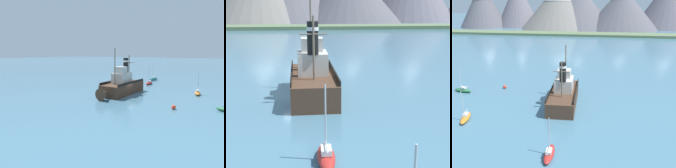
{
  "view_description": "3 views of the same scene",
  "coord_description": "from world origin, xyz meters",
  "views": [
    {
      "loc": [
        -20.97,
        36.15,
        9.02
      ],
      "look_at": [
        4.43,
        -0.2,
        1.97
      ],
      "focal_mm": 32.0,
      "sensor_mm": 36.0,
      "label": 1
    },
    {
      "loc": [
        1.49,
        -35.31,
        9.73
      ],
      "look_at": [
        4.39,
        -2.22,
        1.62
      ],
      "focal_mm": 55.0,
      "sensor_mm": 36.0,
      "label": 2
    },
    {
      "loc": [
        7.56,
        -38.65,
        17.2
      ],
      "look_at": [
        1.62,
        1.59,
        2.87
      ],
      "focal_mm": 38.0,
      "sensor_mm": 36.0,
      "label": 3
    }
  ],
  "objects": [
    {
      "name": "sailboat_teal",
      "position": [
        5.05,
        -24.87,
        0.43
      ],
      "size": [
        2.37,
        3.94,
        4.9
      ],
      "color": "#23757A",
      "rests_on": "ground"
    },
    {
      "name": "ground_plane",
      "position": [
        0.0,
        0.0,
        0.0
      ],
      "size": [
        600.0,
        600.0,
        0.0
      ],
      "primitive_type": "plane",
      "color": "#477289"
    },
    {
      "name": "mooring_buoy",
      "position": [
        -11.34,
        5.15,
        0.36
      ],
      "size": [
        0.71,
        0.71,
        0.71
      ],
      "primitive_type": "sphere",
      "color": "red",
      "rests_on": "ground"
    },
    {
      "name": "old_tugboat",
      "position": [
        1.9,
        -0.17,
        1.83
      ],
      "size": [
        4.76,
        14.49,
        9.9
      ],
      "color": "#4C3323",
      "rests_on": "ground"
    },
    {
      "name": "sailboat_red",
      "position": [
        2.46,
        -15.87,
        0.43
      ],
      "size": [
        1.15,
        3.81,
        4.9
      ],
      "color": "#B22823",
      "rests_on": "ground"
    },
    {
      "name": "sailboat_orange",
      "position": [
        -11.98,
        -8.93,
        0.43
      ],
      "size": [
        1.94,
        3.95,
        4.9
      ],
      "color": "orange",
      "rests_on": "ground"
    }
  ]
}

